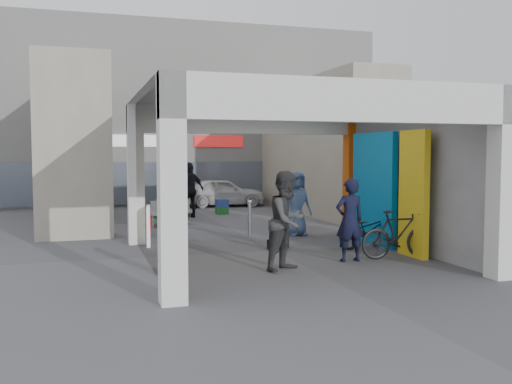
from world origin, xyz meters
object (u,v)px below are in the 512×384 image
object	(u,v)px
border_collie	(275,240)
man_with_dog	(350,220)
bicycle_front	(369,229)
man_back_turned	(287,221)
cafe_set	(169,216)
man_elderly	(296,204)
white_van	(222,192)
produce_stand	(167,216)
bicycle_rear	(399,234)
man_crates	(190,190)

from	to	relation	value
border_collie	man_with_dog	world-z (taller)	man_with_dog
bicycle_front	border_collie	bearing A→B (deg)	70.56
border_collie	man_with_dog	size ratio (longest dim) A/B	0.35
man_back_turned	cafe_set	bearing A→B (deg)	65.98
man_elderly	border_collie	bearing A→B (deg)	-132.28
man_back_turned	white_van	xyz separation A→B (m)	(1.92, 13.29, -0.36)
man_back_turned	produce_stand	bearing A→B (deg)	66.34
cafe_set	bicycle_rear	size ratio (longest dim) A/B	0.75
man_back_turned	man_crates	bearing A→B (deg)	57.99
man_crates	bicycle_rear	bearing A→B (deg)	83.18
produce_stand	bicycle_rear	xyz separation A→B (m)	(4.02, -7.21, 0.23)
produce_stand	man_back_turned	size ratio (longest dim) A/B	0.59
border_collie	man_back_turned	distance (m)	2.39
man_with_dog	white_van	distance (m)	12.85
produce_stand	man_elderly	size ratio (longest dim) A/B	0.64
man_crates	bicycle_front	world-z (taller)	man_crates
white_van	man_crates	bearing A→B (deg)	153.65
produce_stand	bicycle_rear	distance (m)	8.26
man_elderly	bicycle_rear	xyz separation A→B (m)	(0.89, -3.89, -0.36)
border_collie	man_with_dog	bearing A→B (deg)	-62.79
border_collie	man_back_turned	size ratio (longest dim) A/B	0.31
bicycle_rear	man_elderly	bearing A→B (deg)	14.21
man_with_dog	bicycle_rear	world-z (taller)	man_with_dog
bicycle_front	white_van	distance (m)	11.50
man_elderly	man_crates	size ratio (longest dim) A/B	0.91
man_with_dog	man_crates	world-z (taller)	man_crates
cafe_set	white_van	xyz separation A→B (m)	(3.13, 5.73, 0.33)
border_collie	bicycle_front	bearing A→B (deg)	-13.86
cafe_set	man_back_turned	bearing A→B (deg)	-80.88
man_elderly	bicycle_rear	world-z (taller)	man_elderly
man_crates	man_elderly	bearing A→B (deg)	86.86
white_van	border_collie	bearing A→B (deg)	175.25
cafe_set	man_crates	distance (m)	2.29
man_with_dog	bicycle_front	xyz separation A→B (m)	(1.20, 1.37, -0.43)
produce_stand	man_crates	bearing A→B (deg)	68.80
man_back_turned	border_collie	bearing A→B (deg)	44.13
man_back_turned	bicycle_rear	world-z (taller)	man_back_turned
cafe_set	man_with_dog	size ratio (longest dim) A/B	0.76
cafe_set	man_back_turned	distance (m)	7.69
bicycle_rear	bicycle_front	bearing A→B (deg)	0.62
border_collie	man_back_turned	xyz separation A→B (m)	(-0.50, -2.22, 0.73)
man_elderly	bicycle_rear	size ratio (longest dim) A/B	1.01
man_elderly	bicycle_front	xyz separation A→B (m)	(0.90, -2.51, -0.44)
man_elderly	man_crates	world-z (taller)	man_crates
man_with_dog	cafe_set	bearing A→B (deg)	-70.29
produce_stand	border_collie	bearing A→B (deg)	-62.27
bicycle_front	bicycle_rear	bearing A→B (deg)	169.89
produce_stand	bicycle_front	distance (m)	7.09
man_with_dog	bicycle_rear	size ratio (longest dim) A/B	1.00
cafe_set	border_collie	size ratio (longest dim) A/B	2.18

